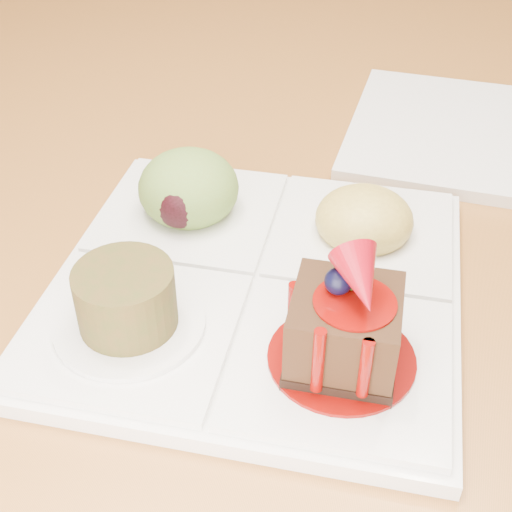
# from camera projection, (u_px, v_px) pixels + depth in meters

# --- Properties ---
(ground) EXTENTS (6.00, 6.00, 0.00)m
(ground) POSITION_uv_depth(u_px,v_px,m) (283.00, 386.00, 1.44)
(ground) COLOR brown
(dining_table) EXTENTS (1.00, 1.80, 0.75)m
(dining_table) POSITION_uv_depth(u_px,v_px,m) (295.00, 63.00, 1.01)
(dining_table) COLOR #9F5A29
(dining_table) RESTS_ON ground
(sampler_plate) EXTENTS (0.29, 0.29, 0.11)m
(sampler_plate) POSITION_uv_depth(u_px,v_px,m) (254.00, 266.00, 0.51)
(sampler_plate) COLOR silver
(sampler_plate) RESTS_ON dining_table
(second_plate) EXTENTS (0.24, 0.24, 0.01)m
(second_plate) POSITION_uv_depth(u_px,v_px,m) (468.00, 134.00, 0.70)
(second_plate) COLOR silver
(second_plate) RESTS_ON dining_table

